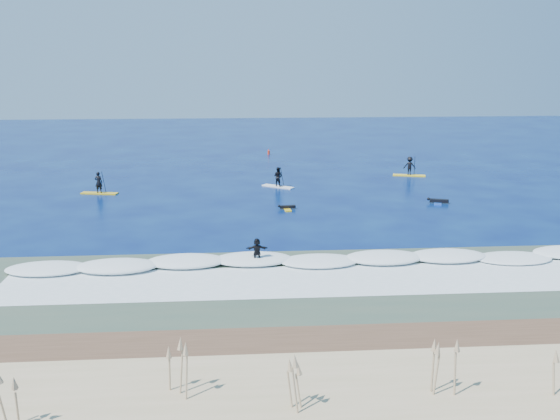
{
  "coord_description": "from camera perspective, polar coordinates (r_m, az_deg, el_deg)",
  "views": [
    {
      "loc": [
        -3.98,
        -45.55,
        12.25
      ],
      "look_at": [
        -0.56,
        1.08,
        0.6
      ],
      "focal_mm": 40.0,
      "sensor_mm": 36.0,
      "label": 1
    }
  ],
  "objects": [
    {
      "name": "whitewater",
      "position": [
        35.01,
        2.62,
        -6.51
      ],
      "size": [
        34.0,
        5.0,
        0.02
      ],
      "primitive_type": "cube",
      "color": "silver",
      "rests_on": "ground"
    },
    {
      "name": "sup_paddler_right",
      "position": [
        66.35,
        11.76,
        3.85
      ],
      "size": [
        3.43,
        1.7,
        2.33
      ],
      "rotation": [
        0.0,
        0.0,
        -0.27
      ],
      "color": "yellow",
      "rests_on": "ground"
    },
    {
      "name": "prone_paddler_near",
      "position": [
        50.9,
        0.62,
        0.21
      ],
      "size": [
        1.48,
        1.9,
        0.39
      ],
      "rotation": [
        0.0,
        0.0,
        1.68
      ],
      "color": "yellow",
      "rests_on": "ground"
    },
    {
      "name": "sup_paddler_left",
      "position": [
        58.81,
        -16.22,
        2.13
      ],
      "size": [
        3.45,
        1.51,
        2.35
      ],
      "rotation": [
        0.0,
        0.0,
        -0.21
      ],
      "color": "gold",
      "rests_on": "ground"
    },
    {
      "name": "sup_paddler_center",
      "position": [
        59.35,
        -0.18,
        2.9
      ],
      "size": [
        3.06,
        2.5,
        2.24
      ],
      "rotation": [
        0.0,
        0.0,
        -0.62
      ],
      "color": "white",
      "rests_on": "ground"
    },
    {
      "name": "wave_surfer",
      "position": [
        37.33,
        -2.11,
        -3.8
      ],
      "size": [
        2.1,
        0.58,
        1.52
      ],
      "rotation": [
        0.0,
        0.0,
        0.0
      ],
      "color": "white",
      "rests_on": "breaking_wave"
    },
    {
      "name": "wet_sand_strip",
      "position": [
        27.28,
        4.77,
        -12.74
      ],
      "size": [
        90.0,
        5.0,
        0.08
      ],
      "primitive_type": "cube",
      "color": "#513726",
      "rests_on": "ground"
    },
    {
      "name": "dune_grass",
      "position": [
        21.64,
        7.18,
        -14.85
      ],
      "size": [
        40.0,
        4.0,
        1.7
      ],
      "primitive_type": null,
      "color": "tan",
      "rests_on": "dune"
    },
    {
      "name": "ground",
      "position": [
        47.34,
        0.77,
        -1.01
      ],
      "size": [
        160.0,
        160.0,
        0.0
      ],
      "primitive_type": "plane",
      "color": "#030F48",
      "rests_on": "ground"
    },
    {
      "name": "shallow_water",
      "position": [
        34.08,
        2.82,
        -7.08
      ],
      "size": [
        90.0,
        13.0,
        0.01
      ],
      "primitive_type": "cube",
      "color": "#384C3B",
      "rests_on": "ground"
    },
    {
      "name": "breaking_wave",
      "position": [
        37.81,
        2.08,
        -4.92
      ],
      "size": [
        40.0,
        6.0,
        0.3
      ],
      "primitive_type": "cube",
      "color": "white",
      "rests_on": "ground"
    },
    {
      "name": "marker_buoy",
      "position": [
        79.27,
        -1.04,
        5.32
      ],
      "size": [
        0.29,
        0.29,
        0.7
      ],
      "rotation": [
        0.0,
        0.0,
        -0.12
      ],
      "color": "red",
      "rests_on": "ground"
    },
    {
      "name": "prone_paddler_far",
      "position": [
        54.61,
        14.24,
        0.76
      ],
      "size": [
        1.8,
        2.37,
        0.48
      ],
      "rotation": [
        0.0,
        0.0,
        1.26
      ],
      "color": "#163FA8",
      "rests_on": "ground"
    }
  ]
}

